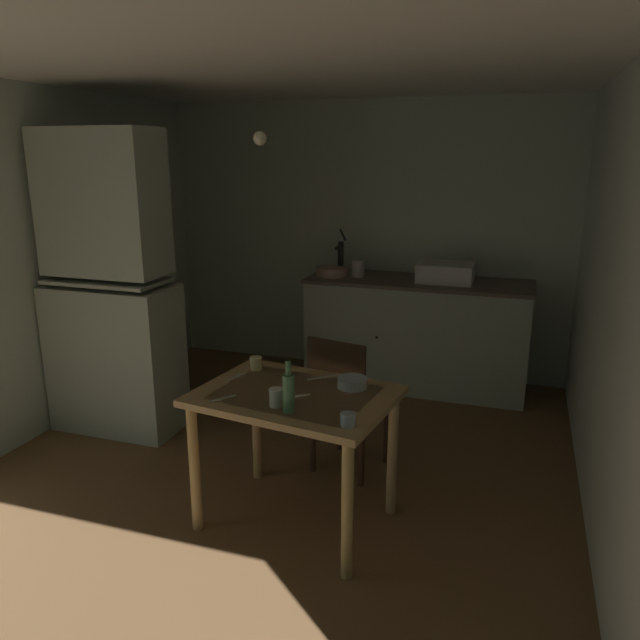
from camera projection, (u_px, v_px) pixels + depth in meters
name	position (u px, v px, depth m)	size (l,w,h in m)	color
ground_plane	(277.00, 471.00, 3.84)	(5.15, 5.15, 0.00)	brown
wall_back	(364.00, 239.00, 5.48)	(3.68, 0.10, 2.37)	silver
wall_left	(18.00, 268.00, 4.09)	(0.10, 4.25, 2.37)	silver
wall_right	(624.00, 312.00, 2.97)	(0.10, 4.25, 2.37)	silver
ceiling_slab	(268.00, 55.00, 3.20)	(3.68, 4.25, 0.10)	white
hutch_cabinet	(111.00, 295.00, 4.23)	(0.89, 0.45, 2.09)	#A6B2A6
counter_cabinet	(416.00, 333.00, 5.16)	(1.83, 0.64, 0.92)	#A6B2A6
sink_basin	(446.00, 272.00, 4.95)	(0.44, 0.34, 0.15)	white
hand_pump	(341.00, 255.00, 5.24)	(0.05, 0.27, 0.39)	#232328
mixing_bowl_counter	(332.00, 271.00, 5.20)	(0.28, 0.28, 0.07)	tan
stoneware_crock	(358.00, 268.00, 5.15)	(0.11, 0.11, 0.14)	beige
dining_table	(295.00, 413.00, 3.17)	(1.08, 0.85, 0.74)	#A68357
chair_far_side	(345.00, 401.00, 3.73)	(0.48, 0.48, 0.88)	#38251A
serving_bowl_wide	(352.00, 383.00, 3.21)	(0.16, 0.16, 0.05)	#9EB2C6
mug_dark	(348.00, 419.00, 2.76)	(0.07, 0.07, 0.06)	#9EB2C6
mug_tall	(276.00, 397.00, 2.97)	(0.07, 0.07, 0.09)	white
teacup_mint	(256.00, 363.00, 3.47)	(0.07, 0.07, 0.07)	beige
glass_bottle	(289.00, 392.00, 2.88)	(0.06, 0.06, 0.26)	#4C7F56
table_knife	(323.00, 377.00, 3.36)	(0.18, 0.02, 0.01)	silver
teaspoon_near_bowl	(295.00, 397.00, 3.09)	(0.16, 0.02, 0.01)	beige
teaspoon_by_cup	(223.00, 398.00, 3.07)	(0.15, 0.02, 0.01)	beige
serving_spoon	(236.00, 377.00, 3.36)	(0.12, 0.02, 0.01)	beige
pendant_bulb	(260.00, 138.00, 3.46)	(0.08, 0.08, 0.08)	#F9EFCC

